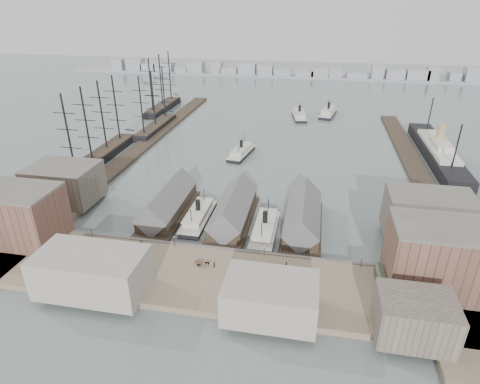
% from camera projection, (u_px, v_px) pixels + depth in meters
% --- Properties ---
extents(ground, '(900.00, 900.00, 0.00)m').
position_uv_depth(ground, '(224.00, 245.00, 138.08)').
color(ground, slate).
rests_on(ground, ground).
extents(quay, '(180.00, 30.00, 2.00)m').
position_uv_depth(quay, '(208.00, 279.00, 119.98)').
color(quay, '#776650').
rests_on(quay, ground).
extents(seawall, '(180.00, 1.20, 2.30)m').
position_uv_depth(seawall, '(220.00, 251.00, 132.98)').
color(seawall, '#59544C').
rests_on(seawall, ground).
extents(west_wharf, '(10.00, 220.00, 1.60)m').
position_uv_depth(west_wharf, '(150.00, 140.00, 237.65)').
color(west_wharf, '#2D231C').
rests_on(west_wharf, ground).
extents(east_wharf, '(10.00, 180.00, 1.60)m').
position_uv_depth(east_wharf, '(413.00, 163.00, 203.91)').
color(east_wharf, '#2D231C').
rests_on(east_wharf, ground).
extents(ferry_shed_west, '(14.00, 42.00, 12.60)m').
position_uv_depth(ferry_shed_west, '(168.00, 204.00, 155.40)').
color(ferry_shed_west, '#2D231C').
rests_on(ferry_shed_west, ground).
extents(ferry_shed_center, '(14.00, 42.00, 12.60)m').
position_uv_depth(ferry_shed_center, '(233.00, 210.00, 150.96)').
color(ferry_shed_center, '#2D231C').
rests_on(ferry_shed_center, ground).
extents(ferry_shed_east, '(14.00, 42.00, 12.60)m').
position_uv_depth(ferry_shed_east, '(303.00, 217.00, 146.52)').
color(ferry_shed_east, '#2D231C').
rests_on(ferry_shed_east, ground).
extents(warehouse_west_front, '(32.00, 18.00, 18.00)m').
position_uv_depth(warehouse_west_front, '(12.00, 215.00, 134.62)').
color(warehouse_west_front, brown).
rests_on(warehouse_west_front, west_land).
extents(warehouse_west_back, '(26.00, 20.00, 14.00)m').
position_uv_depth(warehouse_west_back, '(65.00, 184.00, 161.99)').
color(warehouse_west_back, '#60564C').
rests_on(warehouse_west_back, west_land).
extents(warehouse_east_front, '(30.00, 18.00, 19.00)m').
position_uv_depth(warehouse_east_front, '(444.00, 259.00, 111.20)').
color(warehouse_east_front, brown).
rests_on(warehouse_east_front, east_land).
extents(warehouse_east_back, '(28.00, 20.00, 15.00)m').
position_uv_depth(warehouse_east_back, '(429.00, 218.00, 135.57)').
color(warehouse_east_back, '#60564C').
rests_on(warehouse_east_back, east_land).
extents(street_bldg_center, '(24.00, 16.00, 10.00)m').
position_uv_depth(street_bldg_center, '(270.00, 298.00, 103.35)').
color(street_bldg_center, gray).
rests_on(street_bldg_center, quay).
extents(street_bldg_west, '(30.00, 16.00, 12.00)m').
position_uv_depth(street_bldg_west, '(92.00, 272.00, 111.44)').
color(street_bldg_west, gray).
rests_on(street_bldg_west, quay).
extents(street_bldg_east, '(18.00, 14.00, 11.00)m').
position_uv_depth(street_bldg_east, '(415.00, 318.00, 96.27)').
color(street_bldg_east, '#60564C').
rests_on(street_bldg_east, quay).
extents(lamp_post_far_w, '(0.44, 0.44, 3.92)m').
position_uv_depth(lamp_post_far_w, '(91.00, 231.00, 137.52)').
color(lamp_post_far_w, black).
rests_on(lamp_post_far_w, quay).
extents(lamp_post_near_w, '(0.44, 0.44, 3.92)m').
position_uv_depth(lamp_post_near_w, '(174.00, 240.00, 132.40)').
color(lamp_post_near_w, black).
rests_on(lamp_post_near_w, quay).
extents(lamp_post_near_e, '(0.44, 0.44, 3.92)m').
position_uv_depth(lamp_post_near_e, '(264.00, 249.00, 127.28)').
color(lamp_post_near_e, black).
rests_on(lamp_post_near_e, quay).
extents(lamp_post_far_e, '(0.44, 0.44, 3.92)m').
position_uv_depth(lamp_post_far_e, '(362.00, 260.00, 122.16)').
color(lamp_post_far_e, black).
rests_on(lamp_post_far_e, quay).
extents(far_shore, '(500.00, 40.00, 15.72)m').
position_uv_depth(far_shore, '(292.00, 73.00, 431.83)').
color(far_shore, gray).
rests_on(far_shore, ground).
extents(ferry_docked_west, '(8.04, 26.80, 9.57)m').
position_uv_depth(ferry_docked_west, '(198.00, 216.00, 151.75)').
color(ferry_docked_west, black).
rests_on(ferry_docked_west, ground).
extents(ferry_docked_east, '(8.20, 27.33, 9.76)m').
position_uv_depth(ferry_docked_east, '(265.00, 229.00, 143.28)').
color(ferry_docked_east, black).
rests_on(ferry_docked_east, ground).
extents(ferry_open_near, '(11.66, 26.51, 9.15)m').
position_uv_depth(ferry_open_near, '(241.00, 152.00, 215.35)').
color(ferry_open_near, black).
rests_on(ferry_open_near, ground).
extents(ferry_open_mid, '(12.73, 28.11, 9.68)m').
position_uv_depth(ferry_open_mid, '(299.00, 115.00, 282.20)').
color(ferry_open_mid, black).
rests_on(ferry_open_mid, ground).
extents(ferry_open_far, '(13.67, 29.65, 10.20)m').
position_uv_depth(ferry_open_far, '(328.00, 112.00, 288.48)').
color(ferry_open_far, black).
rests_on(ferry_open_far, ground).
extents(sailing_ship_near, '(9.64, 66.43, 39.65)m').
position_uv_depth(sailing_ship_near, '(100.00, 155.00, 208.89)').
color(sailing_ship_near, black).
rests_on(sailing_ship_near, ground).
extents(sailing_ship_mid, '(9.02, 52.14, 37.10)m').
position_uv_depth(sailing_ship_mid, '(156.00, 126.00, 256.16)').
color(sailing_ship_mid, black).
rests_on(sailing_ship_mid, ground).
extents(sailing_ship_far, '(9.81, 54.51, 40.34)m').
position_uv_depth(sailing_ship_far, '(163.00, 106.00, 302.46)').
color(sailing_ship_far, black).
rests_on(sailing_ship_far, ground).
extents(ocean_steamer, '(12.51, 91.38, 18.28)m').
position_uv_depth(ocean_steamer, '(437.00, 151.00, 211.42)').
color(ocean_steamer, black).
rests_on(ocean_steamer, ground).
extents(tram, '(3.00, 10.46, 3.69)m').
position_uv_depth(tram, '(381.00, 277.00, 116.05)').
color(tram, black).
rests_on(tram, quay).
extents(horse_cart_left, '(4.70, 1.91, 1.48)m').
position_uv_depth(horse_cart_left, '(111.00, 254.00, 128.24)').
color(horse_cart_left, black).
rests_on(horse_cart_left, quay).
extents(horse_cart_center, '(4.87, 1.73, 1.50)m').
position_uv_depth(horse_cart_center, '(204.00, 263.00, 123.92)').
color(horse_cart_center, black).
rests_on(horse_cart_center, quay).
extents(horse_cart_right, '(4.72, 1.88, 1.72)m').
position_uv_depth(horse_cart_right, '(288.00, 291.00, 111.99)').
color(horse_cart_right, black).
rests_on(horse_cart_right, quay).
extents(pedestrian_0, '(0.69, 0.57, 1.66)m').
position_uv_depth(pedestrian_0, '(88.00, 246.00, 132.22)').
color(pedestrian_0, black).
rests_on(pedestrian_0, quay).
extents(pedestrian_1, '(0.97, 0.89, 1.61)m').
position_uv_depth(pedestrian_1, '(80.00, 260.00, 125.31)').
color(pedestrian_1, black).
rests_on(pedestrian_1, quay).
extents(pedestrian_2, '(1.22, 1.09, 1.64)m').
position_uv_depth(pedestrian_2, '(141.00, 243.00, 134.28)').
color(pedestrian_2, black).
rests_on(pedestrian_2, quay).
extents(pedestrian_3, '(0.99, 0.77, 1.57)m').
position_uv_depth(pedestrian_3, '(146.00, 282.00, 115.88)').
color(pedestrian_3, black).
rests_on(pedestrian_3, quay).
extents(pedestrian_4, '(0.76, 0.97, 1.75)m').
position_uv_depth(pedestrian_4, '(214.00, 265.00, 123.10)').
color(pedestrian_4, black).
rests_on(pedestrian_4, quay).
extents(pedestrian_5, '(0.75, 0.64, 1.75)m').
position_uv_depth(pedestrian_5, '(255.00, 288.00, 113.16)').
color(pedestrian_5, black).
rests_on(pedestrian_5, quay).
extents(pedestrian_6, '(1.04, 0.91, 1.80)m').
position_uv_depth(pedestrian_6, '(286.00, 265.00, 123.10)').
color(pedestrian_6, black).
rests_on(pedestrian_6, quay).
extents(pedestrian_7, '(1.30, 1.25, 1.78)m').
position_uv_depth(pedestrian_7, '(311.00, 294.00, 110.91)').
color(pedestrian_7, black).
rests_on(pedestrian_7, quay).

